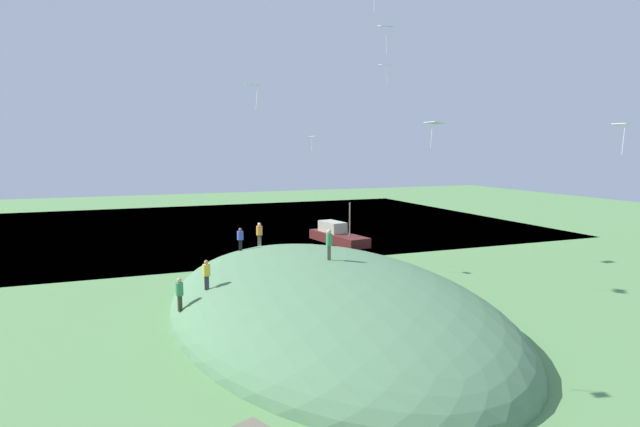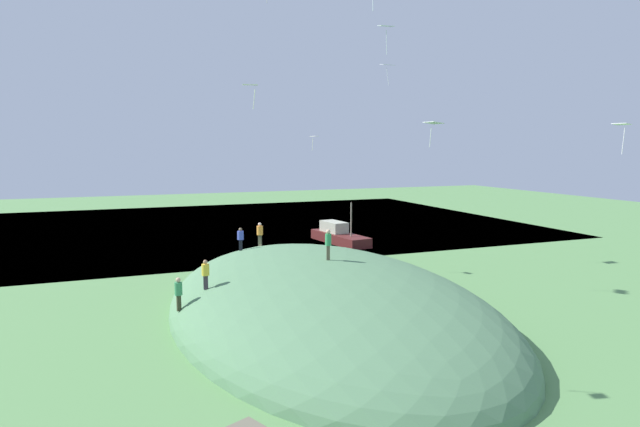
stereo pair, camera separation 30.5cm
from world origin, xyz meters
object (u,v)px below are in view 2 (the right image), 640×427
(person_with_child, at_px, (241,236))
(kite_8, at_px, (387,66))
(person_watching_kites, at_px, (328,240))
(person_on_hilltop, at_px, (205,271))
(person_walking_path, at_px, (260,231))
(kite_0, at_px, (250,86))
(kite_3, at_px, (314,137))
(kite_5, at_px, (386,27))
(kite_9, at_px, (622,126))
(boat_on_lake, at_px, (339,235))
(person_near_shore, at_px, (178,290))
(kite_7, at_px, (433,124))

(person_with_child, distance_m, kite_8, 20.55)
(person_watching_kites, bearing_deg, kite_8, 69.38)
(person_on_hilltop, distance_m, person_with_child, 9.32)
(person_walking_path, height_order, kite_0, kite_0)
(kite_0, relative_size, kite_3, 0.84)
(person_on_hilltop, bearing_deg, kite_5, 37.41)
(person_walking_path, bearing_deg, kite_9, 168.93)
(person_with_child, height_order, kite_8, kite_8)
(person_walking_path, relative_size, kite_5, 0.99)
(kite_5, xyz_separation_m, kite_8, (-10.44, 5.76, -0.65))
(person_walking_path, bearing_deg, boat_on_lake, -92.57)
(boat_on_lake, relative_size, person_with_child, 5.15)
(boat_on_lake, bearing_deg, kite_8, 178.70)
(person_with_child, distance_m, person_near_shore, 10.22)
(person_with_child, relative_size, kite_8, 0.87)
(person_watching_kites, xyz_separation_m, person_on_hilltop, (-0.73, -7.01, -1.38))
(person_watching_kites, bearing_deg, person_near_shore, -165.98)
(person_with_child, height_order, kite_7, kite_7)
(person_with_child, relative_size, kite_9, 1.05)
(kite_0, bearing_deg, person_on_hilltop, -172.80)
(person_near_shore, height_order, kite_8, kite_8)
(person_with_child, xyz_separation_m, kite_7, (13.03, 7.60, 7.65))
(boat_on_lake, height_order, person_walking_path, boat_on_lake)
(person_near_shore, bearing_deg, person_on_hilltop, -12.53)
(person_walking_path, distance_m, kite_8, 18.80)
(person_on_hilltop, xyz_separation_m, kite_9, (8.91, 19.93, 7.86))
(boat_on_lake, relative_size, person_near_shore, 4.63)
(kite_5, bearing_deg, kite_3, -166.17)
(person_on_hilltop, bearing_deg, person_watching_kites, 17.66)
(boat_on_lake, relative_size, person_walking_path, 4.63)
(person_walking_path, bearing_deg, person_on_hilltop, 103.98)
(kite_5, height_order, kite_8, kite_5)
(kite_3, height_order, kite_7, kite_7)
(kite_5, relative_size, kite_9, 1.18)
(boat_on_lake, bearing_deg, person_with_child, 125.92)
(person_near_shore, bearing_deg, kite_9, -40.12)
(kite_7, relative_size, kite_8, 0.71)
(person_on_hilltop, height_order, kite_8, kite_8)
(person_near_shore, height_order, kite_7, kite_7)
(person_watching_kites, bearing_deg, person_on_hilltop, -167.95)
(kite_7, xyz_separation_m, kite_8, (-18.12, 6.95, 5.96))
(person_watching_kites, bearing_deg, kite_9, -14.36)
(person_walking_path, height_order, kite_5, kite_5)
(kite_7, height_order, kite_9, kite_7)
(person_walking_path, relative_size, kite_9, 1.16)
(kite_5, bearing_deg, person_with_child, -121.37)
(person_watching_kites, height_order, kite_0, kite_0)
(boat_on_lake, height_order, kite_3, kite_3)
(person_watching_kites, height_order, person_near_shore, person_watching_kites)
(person_walking_path, height_order, kite_9, kite_9)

